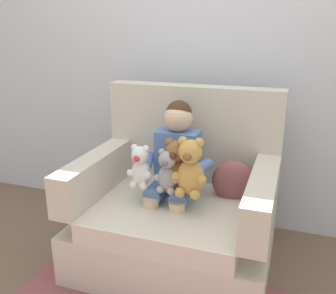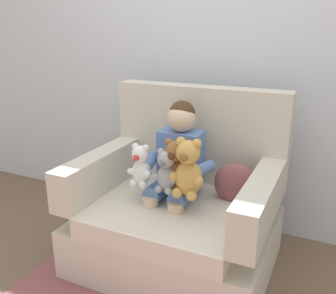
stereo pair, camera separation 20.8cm
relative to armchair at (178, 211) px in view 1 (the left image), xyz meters
name	(u,v)px [view 1 (the left image)]	position (x,y,z in m)	size (l,w,h in m)	color
ground_plane	(175,261)	(0.00, -0.05, -0.33)	(8.00, 8.00, 0.00)	brown
back_wall	(207,45)	(0.00, 0.64, 0.97)	(6.00, 0.10, 2.60)	silver
armchair	(178,211)	(0.00, 0.00, 0.00)	(1.15, 0.90, 1.07)	beige
seated_child	(175,163)	(-0.03, 0.02, 0.31)	(0.45, 0.39, 0.82)	#597AB7
plush_white	(140,167)	(-0.18, -0.15, 0.33)	(0.15, 0.12, 0.25)	white
plush_brown	(176,166)	(0.03, -0.13, 0.35)	(0.18, 0.15, 0.30)	brown
plush_honey	(190,169)	(0.12, -0.17, 0.36)	(0.20, 0.16, 0.33)	gold
plush_grey	(167,172)	(-0.01, -0.17, 0.32)	(0.15, 0.12, 0.25)	#9E9EA3
throw_pillow	(233,181)	(0.31, 0.11, 0.20)	(0.26, 0.12, 0.26)	#8C4C4C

